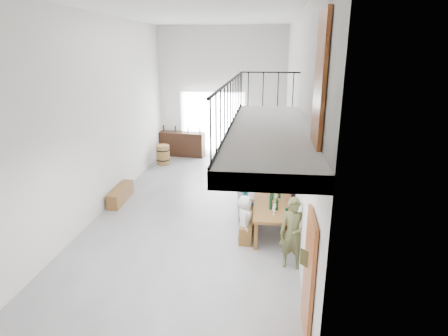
# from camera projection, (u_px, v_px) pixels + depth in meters

# --- Properties ---
(floor) EXTENTS (12.00, 12.00, 0.00)m
(floor) POSITION_uv_depth(u_px,v_px,m) (198.00, 207.00, 11.25)
(floor) COLOR slate
(floor) RESTS_ON ground
(room_walls) EXTENTS (12.00, 12.00, 12.00)m
(room_walls) POSITION_uv_depth(u_px,v_px,m) (196.00, 87.00, 10.18)
(room_walls) COLOR silver
(room_walls) RESTS_ON ground
(gateway_portal) EXTENTS (2.80, 0.08, 2.80)m
(gateway_portal) POSITION_uv_depth(u_px,v_px,m) (213.00, 124.00, 16.50)
(gateway_portal) COLOR white
(gateway_portal) RESTS_ON ground
(right_wall_decor) EXTENTS (0.07, 8.28, 5.07)m
(right_wall_decor) POSITION_uv_depth(u_px,v_px,m) (297.00, 175.00, 8.66)
(right_wall_decor) COLOR #A54F24
(right_wall_decor) RESTS_ON ground
(balcony) EXTENTS (1.52, 5.62, 4.00)m
(balcony) POSITION_uv_depth(u_px,v_px,m) (268.00, 135.00, 7.18)
(balcony) COLOR white
(balcony) RESTS_ON ground
(tasting_table) EXTENTS (1.05, 2.50, 0.79)m
(tasting_table) POSITION_uv_depth(u_px,v_px,m) (274.00, 205.00, 9.64)
(tasting_table) COLOR brown
(tasting_table) RESTS_ON ground
(bench_inner) EXTENTS (0.38, 1.93, 0.44)m
(bench_inner) POSITION_uv_depth(u_px,v_px,m) (248.00, 221.00, 9.83)
(bench_inner) COLOR brown
(bench_inner) RESTS_ON ground
(bench_wall) EXTENTS (0.40, 1.85, 0.42)m
(bench_wall) POSITION_uv_depth(u_px,v_px,m) (287.00, 222.00, 9.78)
(bench_wall) COLOR brown
(bench_wall) RESTS_ON ground
(tableware) EXTENTS (0.34, 1.78, 0.35)m
(tableware) POSITION_uv_depth(u_px,v_px,m) (275.00, 199.00, 9.41)
(tableware) COLOR black
(tableware) RESTS_ON tasting_table
(side_bench) EXTENTS (0.39, 1.57, 0.44)m
(side_bench) POSITION_uv_depth(u_px,v_px,m) (121.00, 194.00, 11.67)
(side_bench) COLOR brown
(side_bench) RESTS_ON ground
(oak_barrel) EXTENTS (0.55, 0.55, 0.81)m
(oak_barrel) POSITION_uv_depth(u_px,v_px,m) (163.00, 155.00, 15.39)
(oak_barrel) COLOR #9B6A3A
(oak_barrel) RESTS_ON ground
(serving_counter) EXTENTS (2.06, 0.78, 1.06)m
(serving_counter) POSITION_uv_depth(u_px,v_px,m) (182.00, 144.00, 16.63)
(serving_counter) COLOR #382013
(serving_counter) RESTS_ON ground
(counter_bottles) EXTENTS (1.74, 0.34, 0.28)m
(counter_bottles) POSITION_uv_depth(u_px,v_px,m) (182.00, 129.00, 16.45)
(counter_bottles) COLOR black
(counter_bottles) RESTS_ON serving_counter
(guest_left_a) EXTENTS (0.39, 0.59, 1.20)m
(guest_left_a) POSITION_uv_depth(u_px,v_px,m) (245.00, 219.00, 9.09)
(guest_left_a) COLOR white
(guest_left_a) RESTS_ON ground
(guest_left_b) EXTENTS (0.35, 0.50, 1.32)m
(guest_left_b) POSITION_uv_depth(u_px,v_px,m) (245.00, 209.00, 9.51)
(guest_left_b) COLOR #225E71
(guest_left_b) RESTS_ON ground
(guest_left_c) EXTENTS (0.64, 0.75, 1.35)m
(guest_left_c) POSITION_uv_depth(u_px,v_px,m) (245.00, 200.00, 10.06)
(guest_left_c) COLOR white
(guest_left_c) RESTS_ON ground
(guest_left_d) EXTENTS (0.75, 0.93, 1.26)m
(guest_left_d) POSITION_uv_depth(u_px,v_px,m) (247.00, 194.00, 10.54)
(guest_left_d) COLOR #225E71
(guest_left_d) RESTS_ON ground
(guest_right_a) EXTENTS (0.39, 0.68, 1.09)m
(guest_right_a) POSITION_uv_depth(u_px,v_px,m) (300.00, 222.00, 9.02)
(guest_right_a) COLOR red
(guest_right_a) RESTS_ON ground
(guest_right_b) EXTENTS (0.72, 1.15, 1.18)m
(guest_right_b) POSITION_uv_depth(u_px,v_px,m) (297.00, 208.00, 9.74)
(guest_right_b) COLOR black
(guest_right_b) RESTS_ON ground
(guest_right_c) EXTENTS (0.47, 0.62, 1.15)m
(guest_right_c) POSITION_uv_depth(u_px,v_px,m) (296.00, 201.00, 10.20)
(guest_right_c) COLOR white
(guest_right_c) RESTS_ON ground
(host_standing) EXTENTS (0.63, 0.46, 1.59)m
(host_standing) POSITION_uv_depth(u_px,v_px,m) (293.00, 233.00, 7.94)
(host_standing) COLOR #50532E
(host_standing) RESTS_ON ground
(potted_plant) EXTENTS (0.38, 0.34, 0.40)m
(potted_plant) POSITION_uv_depth(u_px,v_px,m) (280.00, 198.00, 11.41)
(potted_plant) COLOR #1D4D1E
(potted_plant) RESTS_ON ground
(bicycle_near) EXTENTS (1.80, 0.94, 0.90)m
(bicycle_near) POSITION_uv_depth(u_px,v_px,m) (246.00, 150.00, 16.00)
(bicycle_near) COLOR black
(bicycle_near) RESTS_ON ground
(bicycle_far) EXTENTS (1.61, 0.66, 0.94)m
(bicycle_far) POSITION_uv_depth(u_px,v_px,m) (257.00, 152.00, 15.50)
(bicycle_far) COLOR black
(bicycle_far) RESTS_ON ground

